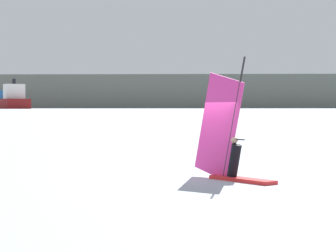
# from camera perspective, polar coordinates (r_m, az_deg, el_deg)

# --- Properties ---
(ground_plane) EXTENTS (4000.00, 4000.00, 0.00)m
(ground_plane) POSITION_cam_1_polar(r_m,az_deg,el_deg) (21.80, 3.94, -4.50)
(ground_plane) COLOR #9EA8B2
(windsurfer) EXTENTS (1.72, 3.30, 4.01)m
(windsurfer) POSITION_cam_1_polar(r_m,az_deg,el_deg) (20.93, 5.39, -1.97)
(windsurfer) COLOR red
(windsurfer) RESTS_ON ground_plane
(cargo_ship) EXTENTS (69.55, 157.86, 33.62)m
(cargo_ship) POSITION_cam_1_polar(r_m,az_deg,el_deg) (799.27, -14.52, 2.05)
(cargo_ship) COLOR maroon
(cargo_ship) RESTS_ON ground_plane
(distant_headland) EXTENTS (1139.06, 763.60, 49.06)m
(distant_headland) POSITION_cam_1_polar(r_m,az_deg,el_deg) (1176.57, -0.85, 2.79)
(distant_headland) COLOR #60665B
(distant_headland) RESTS_ON ground_plane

